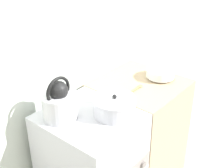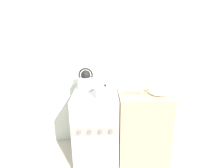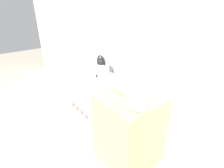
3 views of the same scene
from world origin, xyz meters
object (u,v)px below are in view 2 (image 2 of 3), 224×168
(kettle, at_px, (86,81))
(cooking_pot, at_px, (105,91))
(stove, at_px, (96,126))
(enamel_bowl, at_px, (158,91))

(kettle, height_order, cooking_pot, kettle)
(stove, xyz_separation_m, enamel_bowl, (0.75, -0.06, 0.49))
(cooking_pot, relative_size, enamel_bowl, 1.25)
(stove, relative_size, enamel_bowl, 4.11)
(stove, distance_m, cooking_pot, 0.53)
(kettle, relative_size, cooking_pot, 1.02)
(stove, height_order, cooking_pot, cooking_pot)
(stove, bearing_deg, kettle, 131.82)
(kettle, distance_m, cooking_pot, 0.34)
(enamel_bowl, bearing_deg, cooking_pot, -175.70)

